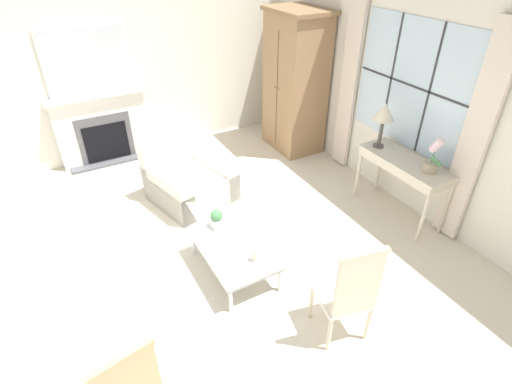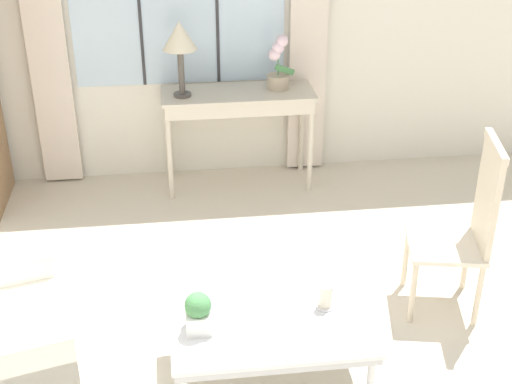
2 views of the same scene
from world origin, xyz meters
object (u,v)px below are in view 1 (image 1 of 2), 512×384
Objects in this scene: console_table at (405,166)px; coffee_table at (234,249)px; table_lamp at (384,114)px; armchair_upholstered at (190,181)px; side_chair_wooden at (350,291)px; potted_plant_small at (217,219)px; pillar_candle at (256,256)px; fireplace at (101,121)px; armoire at (295,83)px; potted_orchid at (433,158)px.

console_table is 1.14× the size of coffee_table.
console_table is at bearing 6.43° from table_lamp.
armchair_upholstered is at bearing 176.01° from coffee_table.
side_chair_wooden is (1.17, -1.82, -0.11)m from console_table.
coffee_table is 4.56× the size of potted_plant_small.
table_lamp is at bearing 107.15° from pillar_candle.
fireplace is at bearing -138.39° from console_table.
armoire is 5.12× the size of potted_orchid.
console_table is 2.78× the size of potted_orchid.
console_table is 1.03× the size of armchair_upholstered.
table_lamp is 2.41m from potted_plant_small.
side_chair_wooden is (3.48, -1.73, -0.50)m from armoire.
coffee_table is 6.85× the size of pillar_candle.
side_chair_wooden is at bearing 23.02° from pillar_candle.
potted_plant_small is (-0.77, -2.36, -0.50)m from potted_orchid.
potted_orchid is 2.46m from coffee_table.
fireplace reaches higher than pillar_candle.
side_chair_wooden is at bearing 17.39° from potted_plant_small.
armchair_upholstered is (0.66, -2.11, -0.84)m from armoire.
fireplace is 4.64m from side_chair_wooden.
potted_plant_small is (-0.38, -0.02, 0.16)m from coffee_table.
potted_orchid reaches higher than console_table.
potted_orchid is at bearing 87.88° from pillar_candle.
table_lamp reaches higher than armchair_upholstered.
potted_plant_small is at bearing -100.82° from console_table.
armoire is at bearing 153.50° from side_chair_wooden.
console_table is 1.07× the size of side_chair_wooden.
potted_plant_small reaches higher than pillar_candle.
pillar_candle is (0.67, -2.17, -0.82)m from table_lamp.
console_table is 2.17m from side_chair_wooden.
table_lamp reaches higher than console_table.
fireplace is 3.65m from pillar_candle.
side_chair_wooden is at bearing 7.62° from armchair_upholstered.
armchair_upholstered is 5.04× the size of potted_plant_small.
potted_orchid is at bearing 48.57° from armchair_upholstered.
coffee_table is at bearing -158.52° from side_chair_wooden.
potted_orchid is at bearing 5.95° from table_lamp.
armoire is 1.84× the size of console_table.
armoire is at bearing 135.28° from coffee_table.
coffee_table is at bearing -99.47° from potted_orchid.
fireplace is 2.96m from potted_plant_small.
side_chair_wooden is at bearing 21.48° from coffee_table.
potted_orchid reaches higher than coffee_table.
potted_plant_small is at bearing -6.13° from armchair_upholstered.
potted_orchid is (0.75, 0.08, -0.27)m from table_lamp.
side_chair_wooden reaches higher than pillar_candle.
coffee_table is (1.58, -0.11, 0.06)m from armchair_upholstered.
fireplace is 4.46m from console_table.
table_lamp is at bearing 131.98° from side_chair_wooden.
console_table is (2.31, 0.09, -0.39)m from armoire.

